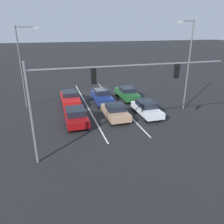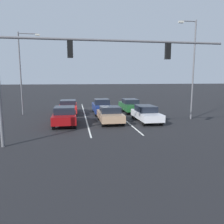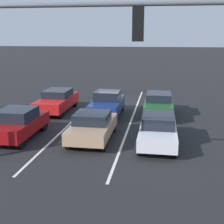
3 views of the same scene
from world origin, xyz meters
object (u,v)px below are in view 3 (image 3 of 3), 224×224
at_px(car_maroon_rightlane_front, 18,123).
at_px(car_red_rightlane_second, 57,100).
at_px(car_tan_midlane_front, 93,126).
at_px(car_navy_midlane_second, 107,104).
at_px(car_darkgreen_leftlane_second, 159,104).
at_px(car_white_leftlane_front, 158,129).

xyz_separation_m(car_maroon_rightlane_front, car_red_rightlane_second, (-0.10, -5.89, -0.01)).
height_order(car_tan_midlane_front, car_maroon_rightlane_front, car_maroon_rightlane_front).
bearing_deg(car_tan_midlane_front, car_maroon_rightlane_front, 5.15).
distance_m(car_maroon_rightlane_front, car_navy_midlane_second, 6.53).
relative_size(car_maroon_rightlane_front, car_navy_midlane_second, 0.94).
height_order(car_maroon_rightlane_front, car_darkgreen_leftlane_second, car_maroon_rightlane_front).
height_order(car_maroon_rightlane_front, car_white_leftlane_front, car_maroon_rightlane_front).
bearing_deg(car_red_rightlane_second, car_white_leftlane_front, 141.44).
height_order(car_tan_midlane_front, car_darkgreen_leftlane_second, car_darkgreen_leftlane_second).
height_order(car_white_leftlane_front, car_red_rightlane_second, car_red_rightlane_second).
distance_m(car_white_leftlane_front, car_darkgreen_leftlane_second, 5.60).
distance_m(car_white_leftlane_front, car_red_rightlane_second, 9.05).
bearing_deg(car_white_leftlane_front, car_darkgreen_leftlane_second, -89.40).
bearing_deg(car_red_rightlane_second, car_navy_midlane_second, 171.42).
height_order(car_darkgreen_leftlane_second, car_navy_midlane_second, car_navy_midlane_second).
xyz_separation_m(car_maroon_rightlane_front, car_white_leftlane_front, (-7.17, -0.25, -0.05)).
xyz_separation_m(car_tan_midlane_front, car_maroon_rightlane_front, (3.88, 0.35, 0.07)).
bearing_deg(car_darkgreen_leftlane_second, car_tan_midlane_front, 59.54).
bearing_deg(car_white_leftlane_front, car_navy_midlane_second, -56.13).
height_order(car_darkgreen_leftlane_second, car_red_rightlane_second, car_darkgreen_leftlane_second).
height_order(car_white_leftlane_front, car_darkgreen_leftlane_second, car_darkgreen_leftlane_second).
relative_size(car_white_leftlane_front, car_navy_midlane_second, 1.00).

